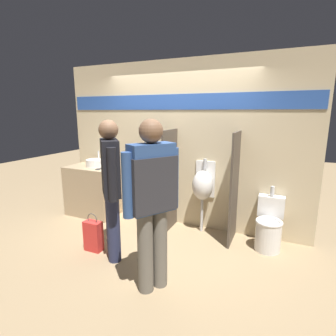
% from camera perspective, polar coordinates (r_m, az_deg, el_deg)
% --- Properties ---
extents(ground_plane, '(16.00, 16.00, 0.00)m').
position_cam_1_polar(ground_plane, '(4.21, -0.98, -14.58)').
color(ground_plane, '#997F5B').
extents(display_wall, '(4.21, 0.07, 2.70)m').
position_cam_1_polar(display_wall, '(4.34, 2.32, 5.12)').
color(display_wall, beige).
rests_on(display_wall, ground_plane).
extents(sink_counter, '(0.92, 0.55, 0.91)m').
position_cam_1_polar(sink_counter, '(5.09, -16.10, -4.74)').
color(sink_counter, tan).
rests_on(sink_counter, ground_plane).
extents(sink_basin, '(0.32, 0.32, 0.27)m').
position_cam_1_polar(sink_basin, '(4.98, -15.60, 1.10)').
color(sink_basin, white).
rests_on(sink_basin, sink_counter).
extents(cell_phone, '(0.07, 0.14, 0.01)m').
position_cam_1_polar(cell_phone, '(4.72, -14.74, -0.18)').
color(cell_phone, '#232328').
rests_on(cell_phone, sink_counter).
extents(divider_near_counter, '(0.03, 0.55, 1.63)m').
position_cam_1_polar(divider_near_counter, '(4.18, 0.38, -2.83)').
color(divider_near_counter, '#4C4238').
rests_on(divider_near_counter, ground_plane).
extents(divider_mid, '(0.03, 0.55, 1.63)m').
position_cam_1_polar(divider_mid, '(3.90, 14.21, -4.32)').
color(divider_mid, '#4C4238').
rests_on(divider_mid, ground_plane).
extents(urinal_near_counter, '(0.33, 0.30, 1.17)m').
position_cam_1_polar(urinal_near_counter, '(4.52, -4.82, -2.32)').
color(urinal_near_counter, silver).
rests_on(urinal_near_counter, ground_plane).
extents(urinal_far, '(0.33, 0.30, 1.17)m').
position_cam_1_polar(urinal_far, '(4.14, 7.59, -3.74)').
color(urinal_far, silver).
rests_on(urinal_far, ground_plane).
extents(toilet, '(0.36, 0.52, 0.86)m').
position_cam_1_polar(toilet, '(4.01, 21.10, -11.95)').
color(toilet, white).
rests_on(toilet, ground_plane).
extents(person_in_vest, '(0.46, 0.56, 1.83)m').
position_cam_1_polar(person_in_vest, '(2.69, -3.53, -5.86)').
color(person_in_vest, '#666056').
rests_on(person_in_vest, ground_plane).
extents(person_with_lanyard, '(0.45, 0.50, 1.80)m').
position_cam_1_polar(person_with_lanyard, '(3.37, -12.29, -3.63)').
color(person_with_lanyard, '#282D4C').
rests_on(person_with_lanyard, ground_plane).
extents(shopping_bag, '(0.25, 0.14, 0.54)m').
position_cam_1_polar(shopping_bag, '(3.88, -15.95, -13.96)').
color(shopping_bag, red).
rests_on(shopping_bag, ground_plane).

